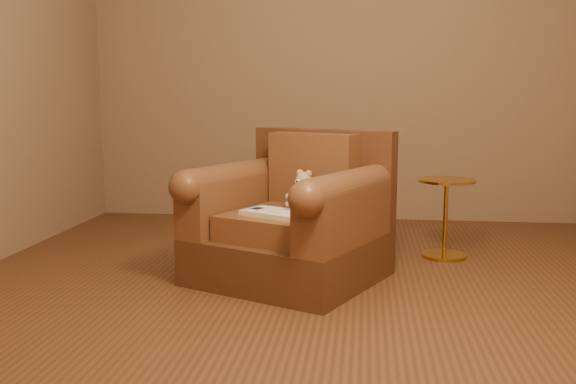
# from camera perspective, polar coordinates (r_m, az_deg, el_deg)

# --- Properties ---
(floor) EXTENTS (4.00, 4.00, 0.00)m
(floor) POSITION_cam_1_polar(r_m,az_deg,el_deg) (3.48, 2.22, -8.52)
(floor) COLOR brown
(floor) RESTS_ON ground
(armchair) EXTENTS (1.20, 1.17, 0.82)m
(armchair) POSITION_cam_1_polar(r_m,az_deg,el_deg) (3.60, 0.43, -2.72)
(armchair) COLOR #4F2E1A
(armchair) RESTS_ON floor
(teddy_bear) EXTENTS (0.16, 0.18, 0.22)m
(teddy_bear) POSITION_cam_1_polar(r_m,az_deg,el_deg) (3.63, 1.21, -0.10)
(teddy_bear) COLOR #C6AA8A
(teddy_bear) RESTS_ON armchair
(guidebook) EXTENTS (0.39, 0.34, 0.03)m
(guidebook) POSITION_cam_1_polar(r_m,az_deg,el_deg) (3.40, -1.14, -1.89)
(guidebook) COLOR beige
(guidebook) RESTS_ON armchair
(side_table) EXTENTS (0.36, 0.36, 0.50)m
(side_table) POSITION_cam_1_polar(r_m,az_deg,el_deg) (4.18, 13.81, -2.04)
(side_table) COLOR gold
(side_table) RESTS_ON floor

